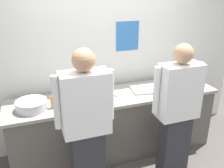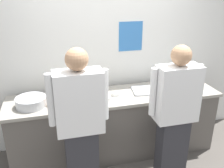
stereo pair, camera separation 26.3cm
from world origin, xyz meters
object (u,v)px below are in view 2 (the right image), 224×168
object	(u,v)px
plate_stack_rear	(185,88)
sheet_tray	(152,90)
chef_near_left	(80,124)
plate_stack_front	(70,95)
chef_center	(175,113)
ramekin_red_sauce	(107,98)
ramekin_green_sauce	(55,97)
mixing_bowl_steel	(31,102)
squeeze_bottle_primary	(82,91)
squeeze_bottle_secondary	(52,99)
ramekin_yellow_sauce	(115,94)

from	to	relation	value
plate_stack_rear	sheet_tray	distance (m)	0.46
chef_near_left	plate_stack_front	bearing A→B (deg)	92.32
chef_center	sheet_tray	bearing A→B (deg)	91.28
ramekin_red_sauce	chef_center	bearing A→B (deg)	-37.70
ramekin_green_sauce	plate_stack_front	bearing A→B (deg)	-3.76
plate_stack_rear	sheet_tray	bearing A→B (deg)	168.63
chef_near_left	ramekin_green_sauce	bearing A→B (deg)	107.19
plate_stack_front	ramekin_green_sauce	xyz separation A→B (m)	(-0.20, 0.01, -0.01)
plate_stack_front	ramekin_green_sauce	size ratio (longest dim) A/B	2.51
mixing_bowl_steel	squeeze_bottle_primary	world-z (taller)	squeeze_bottle_primary
ramekin_red_sauce	squeeze_bottle_secondary	bearing A→B (deg)	177.90
ramekin_green_sauce	squeeze_bottle_primary	bearing A→B (deg)	-10.94
chef_center	sheet_tray	world-z (taller)	chef_center
chef_near_left	chef_center	xyz separation A→B (m)	(1.07, -0.01, -0.02)
chef_center	ramekin_yellow_sauce	distance (m)	0.82
chef_near_left	ramekin_green_sauce	xyz separation A→B (m)	(-0.23, 0.73, 0.01)
plate_stack_rear	ramekin_green_sauce	bearing A→B (deg)	173.86
chef_center	ramekin_green_sauce	xyz separation A→B (m)	(-1.30, 0.74, 0.03)
ramekin_green_sauce	ramekin_red_sauce	size ratio (longest dim) A/B	0.82
chef_center	ramekin_yellow_sauce	bearing A→B (deg)	130.65
mixing_bowl_steel	sheet_tray	size ratio (longest dim) A/B	0.69
chef_center	sheet_tray	size ratio (longest dim) A/B	3.22
plate_stack_front	squeeze_bottle_secondary	size ratio (longest dim) A/B	1.18
plate_stack_front	sheet_tray	xyz separation A→B (m)	(1.09, -0.08, -0.02)
mixing_bowl_steel	ramekin_yellow_sauce	size ratio (longest dim) A/B	3.63
squeeze_bottle_secondary	ramekin_yellow_sauce	size ratio (longest dim) A/B	1.83
chef_center	mixing_bowl_steel	xyz separation A→B (m)	(-1.58, 0.58, 0.06)
plate_stack_rear	squeeze_bottle_primary	size ratio (longest dim) A/B	1.24
plate_stack_front	sheet_tray	size ratio (longest dim) A/B	0.41
chef_center	ramekin_red_sauce	xyz separation A→B (m)	(-0.67, 0.52, 0.03)
plate_stack_rear	mixing_bowl_steel	world-z (taller)	mixing_bowl_steel
squeeze_bottle_primary	squeeze_bottle_secondary	bearing A→B (deg)	-161.51
mixing_bowl_steel	squeeze_bottle_primary	xyz separation A→B (m)	(0.62, 0.09, 0.03)
plate_stack_rear	ramekin_yellow_sauce	xyz separation A→B (m)	(-0.97, 0.07, -0.01)
squeeze_bottle_primary	ramekin_red_sauce	xyz separation A→B (m)	(0.28, -0.15, -0.06)
plate_stack_rear	ramekin_green_sauce	xyz separation A→B (m)	(-1.74, 0.19, -0.01)
chef_near_left	plate_stack_rear	size ratio (longest dim) A/B	7.30
ramekin_yellow_sauce	chef_center	bearing A→B (deg)	-49.35
sheet_tray	squeeze_bottle_primary	distance (m)	0.94
chef_center	mixing_bowl_steel	distance (m)	1.68
chef_near_left	mixing_bowl_steel	xyz separation A→B (m)	(-0.50, 0.57, 0.04)
plate_stack_rear	sheet_tray	world-z (taller)	plate_stack_rear
plate_stack_front	squeeze_bottle_secondary	xyz separation A→B (m)	(-0.24, -0.18, 0.06)
chef_near_left	squeeze_bottle_secondary	xyz separation A→B (m)	(-0.26, 0.53, 0.07)
sheet_tray	squeeze_bottle_secondary	bearing A→B (deg)	-175.70
squeeze_bottle_secondary	ramekin_green_sauce	distance (m)	0.21
plate_stack_rear	ramekin_green_sauce	world-z (taller)	plate_stack_rear
squeeze_bottle_primary	ramekin_red_sauce	size ratio (longest dim) A/B	1.81
chef_center	plate_stack_front	bearing A→B (deg)	146.64
plate_stack_rear	mixing_bowl_steel	xyz separation A→B (m)	(-2.01, 0.03, 0.02)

